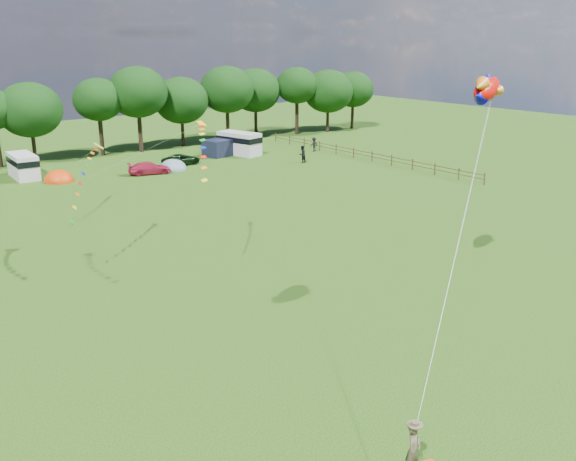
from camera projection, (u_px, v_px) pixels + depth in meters
ground_plane at (397, 355)px, 29.12m from camera, size 180.00×180.00×0.00m
tree_line at (64, 104)px, 71.55m from camera, size 102.98×10.98×10.27m
fence at (363, 154)px, 73.73m from camera, size 0.12×33.12×1.20m
car_c at (149, 168)px, 66.18m from camera, size 4.49×2.88×1.25m
car_d at (181, 160)px, 70.74m from camera, size 4.69×2.59×1.22m
campervan_c at (23, 165)px, 64.32m from camera, size 2.42×5.08×2.43m
campervan_d at (239, 143)px, 76.64m from camera, size 3.45×5.83×2.67m
tent_orange at (59, 181)px, 63.10m from camera, size 2.92×3.20×2.29m
tent_greyblue at (173, 169)px, 68.57m from camera, size 2.95×3.23×2.20m
awning_navy at (219, 148)px, 75.77m from camera, size 3.59×3.15×1.95m
kite_flyer at (413, 449)px, 21.08m from camera, size 0.77×0.63×1.82m
fish_kite at (486, 90)px, 33.27m from camera, size 3.46×2.02×1.81m
streamer_kite_b at (88, 169)px, 39.69m from camera, size 4.24×4.79×3.83m
streamer_kite_c at (202, 141)px, 38.63m from camera, size 3.11×4.81×2.77m
walker_a at (302, 154)px, 71.80m from camera, size 1.04×0.76×1.94m
walker_b at (314, 144)px, 78.75m from camera, size 1.13×0.54×1.74m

